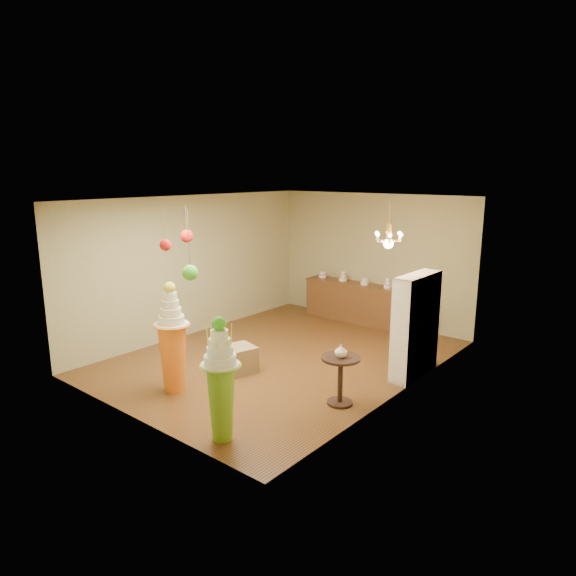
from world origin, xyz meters
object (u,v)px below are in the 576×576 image
Objects in this scene: pedestal_orange at (173,348)px; sideboard at (364,303)px; pedestal_green at (221,387)px; round_table at (340,374)px.

sideboard is (0.36, 5.24, -0.24)m from pedestal_orange.
pedestal_orange is (-1.74, 0.58, -0.01)m from pedestal_green.
pedestal_orange reaches higher than sideboard.
sideboard is at bearing 103.30° from pedestal_green.
pedestal_green is 0.56× the size of sideboard.
round_table is at bearing 71.86° from pedestal_green.
pedestal_orange is at bearing 161.58° from pedestal_green.
pedestal_orange is at bearing -93.98° from sideboard.
pedestal_orange is at bearing -151.19° from round_table.
pedestal_green is 0.94× the size of pedestal_orange.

